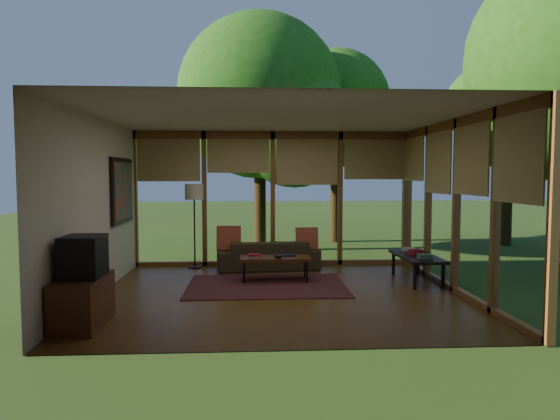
{
  "coord_description": "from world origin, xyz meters",
  "views": [
    {
      "loc": [
        -0.43,
        -7.56,
        1.82
      ],
      "look_at": [
        0.04,
        0.7,
        1.24
      ],
      "focal_mm": 32.0,
      "sensor_mm": 36.0,
      "label": 1
    }
  ],
  "objects": [
    {
      "name": "tree_far",
      "position": [
        5.92,
        5.11,
        3.37
      ],
      "size": [
        2.81,
        2.81,
        4.79
      ],
      "color": "#332412",
      "rests_on": "ground"
    },
    {
      "name": "exterior_lawn",
      "position": [
        8.0,
        8.0,
        -0.01
      ],
      "size": [
        40.0,
        40.0,
        0.0
      ],
      "primitive_type": "plane",
      "color": "#31501E",
      "rests_on": "ground"
    },
    {
      "name": "wall_painting",
      "position": [
        -2.71,
        1.4,
        1.55
      ],
      "size": [
        0.06,
        1.35,
        1.15
      ],
      "color": "black",
      "rests_on": "wall_left"
    },
    {
      "name": "console_book_b",
      "position": [
        2.4,
        0.82,
        0.5
      ],
      "size": [
        0.22,
        0.18,
        0.09
      ],
      "primitive_type": "cube",
      "rotation": [
        0.0,
        0.0,
        0.22
      ],
      "color": "maroon",
      "rests_on": "side_console"
    },
    {
      "name": "coffee_table",
      "position": [
        -0.03,
        0.88,
        0.39
      ],
      "size": [
        1.2,
        0.5,
        0.43
      ],
      "color": "#512A16",
      "rests_on": "floor"
    },
    {
      "name": "ct_bowl",
      "position": [
        0.02,
        0.78,
        0.46
      ],
      "size": [
        0.16,
        0.16,
        0.07
      ],
      "primitive_type": "ellipsoid",
      "color": "black",
      "rests_on": "coffee_table"
    },
    {
      "name": "ceiling",
      "position": [
        0.0,
        0.0,
        2.7
      ],
      "size": [
        5.5,
        5.5,
        0.0
      ],
      "primitive_type": "plane",
      "rotation": [
        3.14,
        0.0,
        0.0
      ],
      "color": "white",
      "rests_on": "ground"
    },
    {
      "name": "window_wall_right",
      "position": [
        2.75,
        0.0,
        1.35
      ],
      "size": [
        0.12,
        5.0,
        2.7
      ],
      "primitive_type": "cube",
      "color": "brown",
      "rests_on": "ground"
    },
    {
      "name": "pillow_right",
      "position": [
        0.63,
        1.95,
        0.59
      ],
      "size": [
        0.42,
        0.23,
        0.44
      ],
      "primitive_type": "cube",
      "rotation": [
        -0.21,
        0.0,
        0.0
      ],
      "color": "maroon",
      "rests_on": "sofa"
    },
    {
      "name": "side_console",
      "position": [
        2.4,
        0.77,
        0.41
      ],
      "size": [
        0.6,
        1.4,
        0.46
      ],
      "color": "black",
      "rests_on": "floor"
    },
    {
      "name": "pillow_left",
      "position": [
        -0.87,
        1.95,
        0.61
      ],
      "size": [
        0.46,
        0.25,
        0.48
      ],
      "primitive_type": "cube",
      "rotation": [
        -0.21,
        0.0,
        0.0
      ],
      "color": "maroon",
      "rests_on": "sofa"
    },
    {
      "name": "ct_book_lower",
      "position": [
        -0.38,
        0.83,
        0.44
      ],
      "size": [
        0.19,
        0.15,
        0.03
      ],
      "primitive_type": "cube",
      "rotation": [
        0.0,
        0.0,
        -0.11
      ],
      "color": "beige",
      "rests_on": "coffee_table"
    },
    {
      "name": "rug",
      "position": [
        -0.19,
        0.54,
        0.01
      ],
      "size": [
        2.58,
        1.83,
        0.01
      ],
      "primitive_type": "cube",
      "color": "maroon",
      "rests_on": "floor"
    },
    {
      "name": "wall_front",
      "position": [
        0.0,
        -2.5,
        1.35
      ],
      "size": [
        5.5,
        0.04,
        2.7
      ],
      "primitive_type": "cube",
      "color": "beige",
      "rests_on": "ground"
    },
    {
      "name": "wall_left",
      "position": [
        -2.75,
        0.0,
        1.35
      ],
      "size": [
        0.04,
        5.0,
        2.7
      ],
      "primitive_type": "cube",
      "color": "beige",
      "rests_on": "ground"
    },
    {
      "name": "console_book_c",
      "position": [
        2.4,
        1.22,
        0.48
      ],
      "size": [
        0.22,
        0.16,
        0.06
      ],
      "primitive_type": "cube",
      "rotation": [
        0.0,
        0.0,
        -0.04
      ],
      "color": "beige",
      "rests_on": "side_console"
    },
    {
      "name": "sofa",
      "position": [
        -0.12,
        2.0,
        0.28
      ],
      "size": [
        2.01,
        0.95,
        0.57
      ],
      "primitive_type": "imported",
      "rotation": [
        0.0,
        0.0,
        3.24
      ],
      "color": "#362B1B",
      "rests_on": "floor"
    },
    {
      "name": "floor",
      "position": [
        0.0,
        0.0,
        0.0
      ],
      "size": [
        5.5,
        5.5,
        0.0
      ],
      "primitive_type": "plane",
      "color": "brown",
      "rests_on": "ground"
    },
    {
      "name": "television",
      "position": [
        -2.45,
        -1.52,
        0.85
      ],
      "size": [
        0.45,
        0.55,
        0.5
      ],
      "primitive_type": "cube",
      "color": "black",
      "rests_on": "media_cabinet"
    },
    {
      "name": "window_wall_back",
      "position": [
        0.0,
        2.5,
        1.35
      ],
      "size": [
        5.5,
        0.12,
        2.7
      ],
      "primitive_type": "cube",
      "color": "brown",
      "rests_on": "ground"
    },
    {
      "name": "media_cabinet",
      "position": [
        -2.47,
        -1.52,
        0.3
      ],
      "size": [
        0.5,
        1.0,
        0.6
      ],
      "primitive_type": "cube",
      "color": "#512A16",
      "rests_on": "floor"
    },
    {
      "name": "ct_book_upper",
      "position": [
        -0.38,
        0.83,
        0.47
      ],
      "size": [
        0.21,
        0.16,
        0.03
      ],
      "primitive_type": "cube",
      "rotation": [
        0.0,
        0.0,
        -0.05
      ],
      "color": "maroon",
      "rests_on": "coffee_table"
    },
    {
      "name": "floor_lamp",
      "position": [
        -1.55,
        2.24,
        1.41
      ],
      "size": [
        0.36,
        0.36,
        1.65
      ],
      "color": "black",
      "rests_on": "floor"
    },
    {
      "name": "console_book_a",
      "position": [
        2.4,
        0.37,
        0.49
      ],
      "size": [
        0.22,
        0.17,
        0.08
      ],
      "primitive_type": "cube",
      "rotation": [
        0.0,
        0.0,
        0.06
      ],
      "color": "#386251",
      "rests_on": "side_console"
    },
    {
      "name": "tree_ne",
      "position": [
        1.88,
        6.11,
        3.76
      ],
      "size": [
        2.94,
        2.94,
        5.25
      ],
      "color": "#332412",
      "rests_on": "ground"
    },
    {
      "name": "ct_book_side",
      "position": [
        0.22,
        0.96,
        0.44
      ],
      "size": [
        0.21,
        0.15,
        0.03
      ],
      "primitive_type": "cube",
      "rotation": [
        0.0,
        0.0,
        -0.01
      ],
      "color": "black",
      "rests_on": "coffee_table"
    },
    {
      "name": "tree_nw",
      "position": [
        -0.22,
        4.59,
        3.7
      ],
      "size": [
        3.94,
        3.94,
        5.68
      ],
      "color": "#332412",
      "rests_on": "ground"
    }
  ]
}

